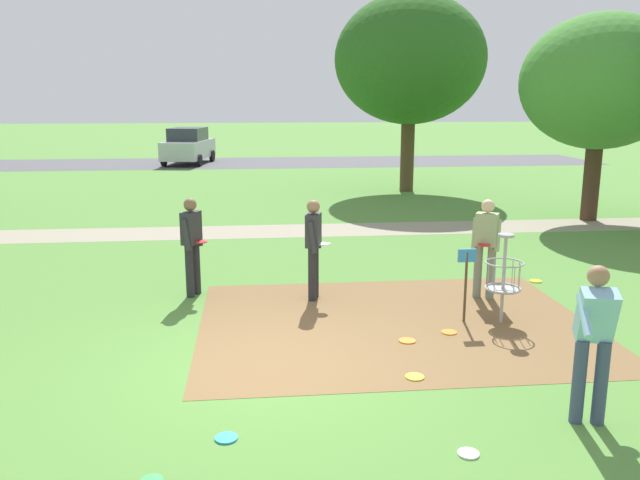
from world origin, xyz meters
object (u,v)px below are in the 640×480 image
(disc_golf_basket, at_px, (500,275))
(frisbee_far_right, at_px, (468,454))
(player_foreground_watching, at_px, (486,243))
(player_throwing, at_px, (594,334))
(player_waiting_right, at_px, (192,241))
(tree_near_right, at_px, (410,60))
(parked_car_leftmost, at_px, (188,146))
(frisbee_far_left, at_px, (226,438))
(tree_mid_left, at_px, (600,82))
(frisbee_scattered_b, at_px, (536,281))
(frisbee_by_tee, at_px, (449,332))
(player_waiting_left, at_px, (314,244))
(frisbee_mid_grass, at_px, (415,377))
(frisbee_near_basket, at_px, (407,341))

(disc_golf_basket, bearing_deg, frisbee_far_right, -114.69)
(disc_golf_basket, distance_m, player_foreground_watching, 1.28)
(player_foreground_watching, distance_m, player_throwing, 4.35)
(player_waiting_right, relative_size, tree_near_right, 0.25)
(player_foreground_watching, bearing_deg, parked_car_leftmost, 106.94)
(frisbee_far_left, relative_size, tree_mid_left, 0.04)
(frisbee_scattered_b, bearing_deg, frisbee_by_tee, -134.48)
(player_waiting_left, bearing_deg, tree_near_right, 69.92)
(player_foreground_watching, relative_size, frisbee_far_left, 7.36)
(frisbee_by_tee, xyz_separation_m, tree_near_right, (2.76, 14.40, 4.65))
(tree_mid_left, bearing_deg, disc_golf_basket, -125.61)
(frisbee_mid_grass, height_order, frisbee_far_left, same)
(tree_mid_left, bearing_deg, player_waiting_left, -142.41)
(player_foreground_watching, distance_m, frisbee_by_tee, 2.16)
(parked_car_leftmost, bearing_deg, frisbee_by_tee, -76.38)
(frisbee_by_tee, distance_m, frisbee_scattered_b, 3.45)
(frisbee_near_basket, bearing_deg, parked_car_leftmost, 102.01)
(disc_golf_basket, height_order, frisbee_near_basket, disc_golf_basket)
(disc_golf_basket, height_order, frisbee_far_left, disc_golf_basket)
(player_foreground_watching, bearing_deg, frisbee_scattered_b, 32.83)
(frisbee_by_tee, bearing_deg, frisbee_near_basket, -158.55)
(disc_golf_basket, distance_m, frisbee_far_right, 4.02)
(frisbee_mid_grass, bearing_deg, frisbee_by_tee, 58.97)
(player_waiting_right, xyz_separation_m, tree_near_right, (6.65, 12.15, 3.69))
(parked_car_leftmost, bearing_deg, player_throwing, -76.37)
(frisbee_mid_grass, distance_m, frisbee_far_right, 1.77)
(frisbee_near_basket, relative_size, frisbee_far_right, 1.14)
(frisbee_near_basket, bearing_deg, frisbee_far_left, -135.24)
(player_throwing, relative_size, frisbee_scattered_b, 7.51)
(frisbee_far_right, relative_size, tree_mid_left, 0.04)
(player_throwing, distance_m, tree_mid_left, 12.78)
(tree_mid_left, bearing_deg, frisbee_mid_grass, -127.26)
(player_waiting_left, xyz_separation_m, frisbee_far_left, (-1.31, -4.55, -0.96))
(frisbee_far_left, xyz_separation_m, tree_mid_left, (9.67, 10.98, 3.75))
(tree_near_right, bearing_deg, player_throwing, -96.99)
(frisbee_scattered_b, bearing_deg, player_throwing, -108.64)
(frisbee_mid_grass, bearing_deg, player_throwing, -39.37)
(player_waiting_right, bearing_deg, player_waiting_left, -11.17)
(frisbee_far_right, relative_size, frisbee_scattered_b, 0.92)
(player_throwing, height_order, frisbee_far_left, player_throwing)
(player_waiting_right, bearing_deg, player_throwing, -47.64)
(player_foreground_watching, distance_m, frisbee_scattered_b, 1.85)
(frisbee_near_basket, relative_size, tree_near_right, 0.03)
(player_foreground_watching, relative_size, frisbee_near_basket, 7.11)
(tree_near_right, bearing_deg, frisbee_far_right, -101.41)
(disc_golf_basket, height_order, frisbee_by_tee, disc_golf_basket)
(disc_golf_basket, relative_size, frisbee_mid_grass, 5.92)
(parked_car_leftmost, bearing_deg, frisbee_far_left, -83.91)
(disc_golf_basket, xyz_separation_m, tree_mid_left, (5.67, 7.92, 3.01))
(tree_near_right, bearing_deg, player_foreground_watching, -97.48)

